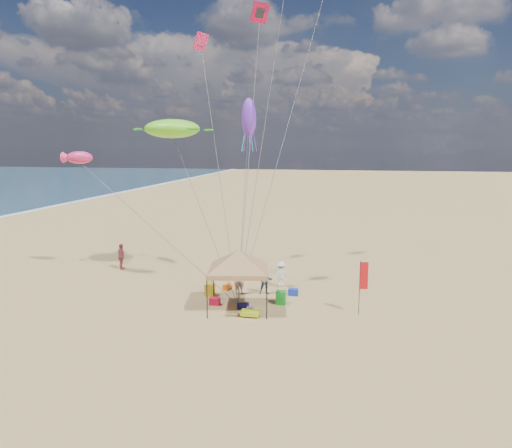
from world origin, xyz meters
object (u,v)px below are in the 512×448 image
Objects in this scene: feather_flag at (363,279)px; person_far_a at (121,257)px; chair_green at (281,297)px; cooler_blue at (293,292)px; canopy_tent at (238,252)px; person_near_a at (239,280)px; cooler_red at (215,301)px; person_near_c at (281,274)px; person_near_b at (266,281)px; beach_cart at (250,313)px; chair_yellow at (210,290)px.

feather_flag reaches higher than person_far_a.
cooler_blue is at bearing 73.66° from chair_green.
person_far_a is (-11.74, 5.03, 0.55)m from chair_green.
canopy_tent is 10.74× the size of cooler_blue.
person_near_a is (-0.57, 2.48, -2.20)m from canopy_tent.
cooler_red is 0.33× the size of person_near_a.
person_near_c is 0.86× the size of person_far_a.
cooler_red is 4.98m from person_near_c.
person_near_b reaches higher than cooler_blue.
person_near_c is (0.66, 1.58, -0.02)m from person_near_b.
feather_flag is at bearing 130.63° from person_near_c.
beach_cart is 0.57× the size of person_near_b.
chair_green is at bearing 116.25° from person_near_a.
canopy_tent is 3.36m from person_near_a.
cooler_blue is 1.68m from person_near_b.
canopy_tent reaches higher than feather_flag.
cooler_blue is 0.60× the size of beach_cart.
person_far_a reaches higher than chair_green.
canopy_tent is 6.45× the size of beach_cart.
canopy_tent is 3.65× the size of person_near_b.
canopy_tent is 8.29× the size of chair_green.
person_near_b is 1.71m from person_near_c.
person_near_c reaches higher than chair_yellow.
person_near_a is 1.07× the size of person_near_c.
cooler_blue is 1.84m from person_near_c.
cooler_blue is 0.77× the size of chair_yellow.
person_near_c is (3.70, 2.48, 0.43)m from chair_yellow.
canopy_tent reaches higher than chair_green.
person_far_a is (-10.64, 3.52, 0.11)m from person_near_b.
person_far_a is (-15.97, 5.87, -0.95)m from feather_flag.
canopy_tent reaches higher than cooler_blue.
person_near_c reaches higher than cooler_red.
person_near_c is at bearing 33.77° from chair_yellow.
person_far_a is (-9.13, 3.79, 0.07)m from person_near_a.
cooler_blue reaches higher than beach_cart.
person_far_a is at bearing 145.29° from beach_cart.
person_near_b is at bearing 16.46° from chair_yellow.
feather_flag is at bearing -11.19° from chair_green.
canopy_tent is at bearing -127.41° from person_near_b.
beach_cart is 5.44m from person_near_c.
beach_cart is at bearing 72.58° from person_near_c.
cooler_blue is at bearing 66.62° from beach_cart.
canopy_tent is 11.75m from person_far_a.
chair_yellow is (-4.15, 0.61, 0.00)m from chair_green.
chair_yellow is at bearing -167.88° from cooler_blue.
canopy_tent is at bearing -176.30° from feather_flag.
chair_yellow is 0.42× the size of person_near_a.
cooler_blue is (-3.76, 2.44, -1.67)m from feather_flag.
person_near_a is (-6.84, 2.07, -1.03)m from feather_flag.
person_near_b is (3.05, 0.90, 0.44)m from chair_yellow.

